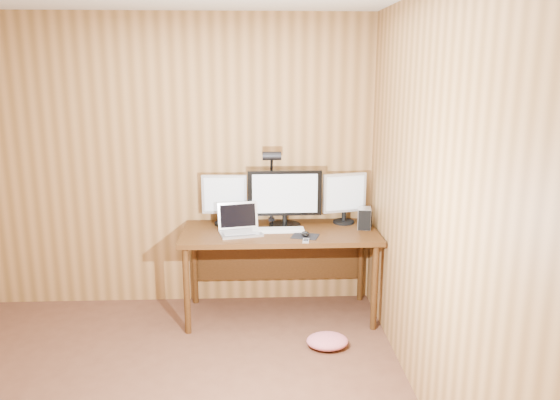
{
  "coord_description": "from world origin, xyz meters",
  "views": [
    {
      "loc": [
        0.74,
        -2.66,
        2.04
      ],
      "look_at": [
        0.93,
        1.58,
        1.02
      ],
      "focal_mm": 35.0,
      "sensor_mm": 36.0,
      "label": 1
    }
  ],
  "objects": [
    {
      "name": "hard_drive",
      "position": [
        1.63,
        1.67,
        0.84
      ],
      "size": [
        0.13,
        0.17,
        0.17
      ],
      "rotation": [
        0.0,
        0.0,
        -0.17
      ],
      "color": "silver",
      "rests_on": "desk"
    },
    {
      "name": "monitor_left",
      "position": [
        0.47,
        1.83,
        0.98
      ],
      "size": [
        0.38,
        0.18,
        0.43
      ],
      "rotation": [
        0.0,
        0.0,
        -0.06
      ],
      "color": "black",
      "rests_on": "desk"
    },
    {
      "name": "phone",
      "position": [
        1.12,
        1.33,
        0.76
      ],
      "size": [
        0.06,
        0.1,
        0.01
      ],
      "rotation": [
        0.0,
        0.0,
        -0.13
      ],
      "color": "silver",
      "rests_on": "desk"
    },
    {
      "name": "fabric_pile",
      "position": [
        1.26,
        1.06,
        0.05
      ],
      "size": [
        0.38,
        0.35,
        0.1
      ],
      "primitive_type": null,
      "rotation": [
        0.0,
        0.0,
        -0.34
      ],
      "color": "#D96976",
      "rests_on": "floor"
    },
    {
      "name": "keyboard",
      "position": [
        0.91,
        1.61,
        0.76
      ],
      "size": [
        0.44,
        0.14,
        0.02
      ],
      "rotation": [
        0.0,
        0.0,
        0.03
      ],
      "color": "white",
      "rests_on": "desk"
    },
    {
      "name": "mousepad",
      "position": [
        1.12,
        1.46,
        0.75
      ],
      "size": [
        0.25,
        0.22,
        0.0
      ],
      "primitive_type": "cube",
      "rotation": [
        0.0,
        0.0,
        -0.3
      ],
      "color": "black",
      "rests_on": "desk"
    },
    {
      "name": "laptop",
      "position": [
        0.6,
        1.59,
        0.81
      ],
      "size": [
        0.37,
        0.32,
        0.24
      ],
      "rotation": [
        0.0,
        0.0,
        0.22
      ],
      "color": "silver",
      "rests_on": "desk"
    },
    {
      "name": "mouse",
      "position": [
        1.12,
        1.46,
        0.77
      ],
      "size": [
        0.11,
        0.12,
        0.04
      ],
      "primitive_type": "ellipsoid",
      "rotation": [
        0.0,
        0.0,
        -0.44
      ],
      "color": "black",
      "rests_on": "mousepad"
    },
    {
      "name": "desk",
      "position": [
        0.93,
        1.7,
        0.63
      ],
      "size": [
        1.6,
        0.7,
        0.75
      ],
      "color": "#41240D",
      "rests_on": "floor"
    },
    {
      "name": "desk_lamp",
      "position": [
        0.87,
        1.85,
        1.17
      ],
      "size": [
        0.15,
        0.22,
        0.67
      ],
      "rotation": [
        0.0,
        0.0,
        -0.26
      ],
      "color": "black",
      "rests_on": "desk"
    },
    {
      "name": "speaker",
      "position": [
        1.68,
        1.71,
        0.82
      ],
      "size": [
        0.05,
        0.05,
        0.13
      ],
      "primitive_type": "cylinder",
      "color": "black",
      "rests_on": "desk"
    },
    {
      "name": "monitor_right",
      "position": [
        1.49,
        1.83,
        0.98
      ],
      "size": [
        0.38,
        0.18,
        0.43
      ],
      "rotation": [
        0.0,
        0.0,
        0.24
      ],
      "color": "black",
      "rests_on": "desk"
    },
    {
      "name": "monitor_center",
      "position": [
        0.98,
        1.75,
        1.0
      ],
      "size": [
        0.61,
        0.27,
        0.48
      ],
      "rotation": [
        0.0,
        0.0,
        0.01
      ],
      "color": "black",
      "rests_on": "desk"
    },
    {
      "name": "room_shell",
      "position": [
        0.0,
        0.0,
        1.25
      ],
      "size": [
        4.0,
        4.0,
        4.0
      ],
      "color": "brown",
      "rests_on": "ground"
    }
  ]
}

